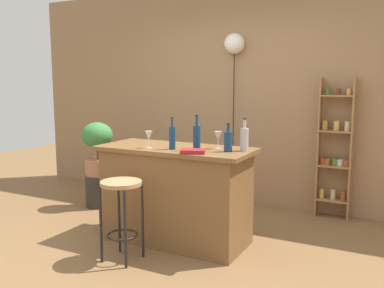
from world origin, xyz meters
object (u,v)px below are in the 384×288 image
at_px(potted_plant, 97,145).
at_px(bottle_soda_blue, 172,137).
at_px(wine_glass_left, 218,136).
at_px(bottle_spirits_clear, 197,137).
at_px(pendant_globe_light, 234,45).
at_px(bottle_vinegar, 244,139).
at_px(bar_stool, 122,201).
at_px(spice_shelf, 335,149).
at_px(plant_stool, 99,191).
at_px(bottle_sauce_amber, 228,141).
at_px(wine_glass_center, 149,136).
at_px(cookbook, 193,151).

xyz_separation_m(potted_plant, bottle_soda_blue, (1.50, -0.71, 0.28)).
distance_m(bottle_soda_blue, wine_glass_left, 0.43).
bearing_deg(bottle_spirits_clear, pendant_globe_light, 99.99).
relative_size(bottle_vinegar, wine_glass_left, 1.84).
distance_m(bar_stool, pendant_globe_light, 2.63).
relative_size(spice_shelf, plant_stool, 4.01).
distance_m(bottle_spirits_clear, bottle_sauce_amber, 0.30).
bearing_deg(bottle_vinegar, pendant_globe_light, 115.52).
distance_m(plant_stool, bottle_sauce_amber, 2.26).
bearing_deg(wine_glass_center, bottle_spirits_clear, 12.57).
distance_m(plant_stool, wine_glass_center, 1.70).
bearing_deg(plant_stool, wine_glass_center, -30.73).
relative_size(bar_stool, spice_shelf, 0.44).
bearing_deg(bottle_spirits_clear, bottle_vinegar, 20.01).
relative_size(spice_shelf, bottle_soda_blue, 5.33).
xyz_separation_m(bar_stool, wine_glass_center, (-0.00, 0.45, 0.53)).
bearing_deg(bottle_sauce_amber, bottle_vinegar, 38.91).
height_order(bottle_spirits_clear, pendant_globe_light, pendant_globe_light).
height_order(spice_shelf, plant_stool, spice_shelf).
distance_m(bottle_soda_blue, pendant_globe_light, 1.93).
bearing_deg(cookbook, pendant_globe_light, 79.05).
relative_size(spice_shelf, bottle_sauce_amber, 6.28).
xyz_separation_m(plant_stool, bottle_sauce_amber, (2.01, -0.59, 0.84)).
xyz_separation_m(bar_stool, spice_shelf, (1.45, 2.11, 0.26)).
distance_m(spice_shelf, cookbook, 1.98).
height_order(bottle_soda_blue, wine_glass_left, bottle_soda_blue).
distance_m(bottle_sauce_amber, wine_glass_left, 0.19).
xyz_separation_m(bottle_soda_blue, pendant_globe_light, (-0.06, 1.67, 0.97)).
xyz_separation_m(potted_plant, wine_glass_left, (1.86, -0.48, 0.28)).
relative_size(bar_stool, wine_glass_left, 4.39).
relative_size(bottle_vinegar, pendant_globe_light, 0.14).
relative_size(plant_stool, wine_glass_left, 2.47).
relative_size(bottle_sauce_amber, wine_glass_center, 1.57).
distance_m(bottle_soda_blue, bottle_spirits_clear, 0.23).
height_order(bottle_vinegar, wine_glass_center, bottle_vinegar).
distance_m(plant_stool, wine_glass_left, 2.10).
height_order(plant_stool, potted_plant, potted_plant).
bearing_deg(bottle_sauce_amber, bottle_soda_blue, -166.53).
bearing_deg(bar_stool, plant_stool, 136.40).
relative_size(spice_shelf, cookbook, 7.72).
xyz_separation_m(bottle_vinegar, cookbook, (-0.36, -0.33, -0.10)).
xyz_separation_m(bottle_vinegar, pendant_globe_light, (-0.69, 1.45, 0.97)).
relative_size(bottle_sauce_amber, pendant_globe_light, 0.12).
xyz_separation_m(potted_plant, bottle_vinegar, (2.13, -0.49, 0.27)).
relative_size(bottle_vinegar, cookbook, 1.43).
distance_m(plant_stool, bottle_spirits_clear, 2.03).
bearing_deg(potted_plant, cookbook, -24.87).
xyz_separation_m(potted_plant, bottle_sauce_amber, (2.01, -0.59, 0.26)).
distance_m(wine_glass_left, wine_glass_center, 0.66).
bearing_deg(wine_glass_left, pendant_globe_light, 106.44).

